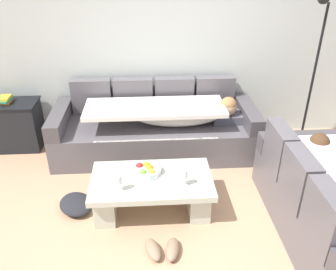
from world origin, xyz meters
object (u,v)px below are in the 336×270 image
at_px(couch_near_window, 331,205).
at_px(crumpled_garment, 76,204).
at_px(coffee_table, 152,190).
at_px(floor_lamp, 314,63).
at_px(side_cabinet, 13,125).
at_px(pair_of_shoes, 163,249).
at_px(fruit_bowl, 147,170).
at_px(open_magazine, 173,179).
at_px(couch_along_wall, 159,128).
at_px(wine_glass_near_left, 119,180).
at_px(book_stack_on_cabinet, 5,100).
at_px(wine_glass_near_right, 184,175).

relative_size(couch_near_window, crumpled_garment, 4.61).
bearing_deg(coffee_table, floor_lamp, 31.99).
relative_size(side_cabinet, pair_of_shoes, 2.07).
relative_size(fruit_bowl, pair_of_shoes, 0.80).
bearing_deg(fruit_bowl, open_magazine, -24.66).
distance_m(couch_along_wall, pair_of_shoes, 1.80).
bearing_deg(wine_glass_near_left, coffee_table, 28.52).
xyz_separation_m(couch_near_window, book_stack_on_cabinet, (-3.43, 1.85, 0.35)).
distance_m(fruit_bowl, book_stack_on_cabinet, 2.22).
bearing_deg(fruit_bowl, wine_glass_near_right, -30.16).
xyz_separation_m(couch_along_wall, pair_of_shoes, (-0.04, -1.77, -0.28)).
bearing_deg(book_stack_on_cabinet, wine_glass_near_left, -45.89).
relative_size(couch_along_wall, pair_of_shoes, 7.29).
bearing_deg(coffee_table, wine_glass_near_left, -151.48).
bearing_deg(wine_glass_near_right, crumpled_garment, 171.33).
relative_size(couch_along_wall, wine_glass_near_left, 15.30).
relative_size(fruit_bowl, crumpled_garment, 0.70).
xyz_separation_m(coffee_table, open_magazine, (0.21, -0.03, 0.15)).
distance_m(pair_of_shoes, crumpled_garment, 1.08).
bearing_deg(couch_near_window, book_stack_on_cabinet, 61.71).
height_order(couch_along_wall, book_stack_on_cabinet, couch_along_wall).
bearing_deg(pair_of_shoes, couch_along_wall, 88.62).
xyz_separation_m(coffee_table, floor_lamp, (2.06, 1.29, 0.88)).
bearing_deg(coffee_table, couch_along_wall, 84.21).
height_order(wine_glass_near_right, open_magazine, wine_glass_near_right).
bearing_deg(open_magazine, wine_glass_near_left, -177.28).
height_order(fruit_bowl, wine_glass_near_right, wine_glass_near_right).
distance_m(wine_glass_near_right, pair_of_shoes, 0.70).
bearing_deg(pair_of_shoes, book_stack_on_cabinet, 133.38).
relative_size(couch_along_wall, fruit_bowl, 9.07).
xyz_separation_m(couch_along_wall, couch_near_window, (1.50, -1.62, 0.01)).
height_order(side_cabinet, pair_of_shoes, side_cabinet).
xyz_separation_m(fruit_bowl, book_stack_on_cabinet, (-1.77, 1.31, 0.26)).
relative_size(open_magazine, pair_of_shoes, 0.80).
height_order(fruit_bowl, side_cabinet, side_cabinet).
height_order(book_stack_on_cabinet, floor_lamp, floor_lamp).
height_order(wine_glass_near_left, open_magazine, wine_glass_near_left).
bearing_deg(open_magazine, fruit_bowl, 143.42).
bearing_deg(book_stack_on_cabinet, fruit_bowl, -36.47).
bearing_deg(pair_of_shoes, open_magazine, 77.11).
height_order(couch_near_window, wine_glass_near_left, couch_near_window).
bearing_deg(couch_along_wall, couch_near_window, -47.22).
bearing_deg(couch_along_wall, wine_glass_near_right, -81.57).
bearing_deg(side_cabinet, wine_glass_near_right, -35.72).
height_order(coffee_table, open_magazine, open_magazine).
bearing_deg(couch_near_window, side_cabinet, 61.59).
bearing_deg(side_cabinet, wine_glass_near_left, -46.27).
bearing_deg(book_stack_on_cabinet, side_cabinet, -8.33).
distance_m(wine_glass_near_left, wine_glass_near_right, 0.61).
relative_size(coffee_table, side_cabinet, 1.67).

